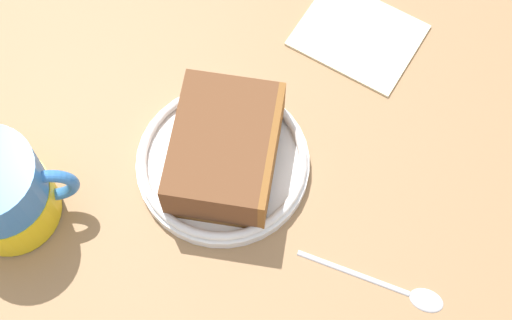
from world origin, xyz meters
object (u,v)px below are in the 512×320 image
teaspoon (401,290)px  folded_napkin (358,34)px  tea_mug (3,195)px  cake_slice (225,150)px  small_plate (223,162)px

teaspoon → folded_napkin: teaspoon is taller
tea_mug → folded_napkin: size_ratio=0.92×
cake_slice → folded_napkin: 19.49cm
tea_mug → folded_napkin: bearing=138.6°
teaspoon → folded_napkin: (-23.76, -10.31, -0.05)cm
small_plate → cake_slice: 2.88cm
folded_napkin → teaspoon: bearing=23.5°
cake_slice → tea_mug: bearing=-58.7°
cake_slice → folded_napkin: cake_slice is taller
small_plate → tea_mug: bearing=-58.4°
tea_mug → folded_napkin: (-27.56, 24.26, -3.66)cm
tea_mug → teaspoon: size_ratio=0.80×
teaspoon → tea_mug: bearing=-83.7°
small_plate → folded_napkin: 19.33cm
tea_mug → teaspoon: 34.97cm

